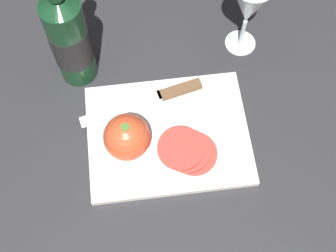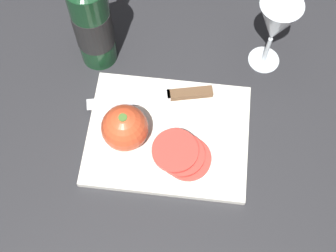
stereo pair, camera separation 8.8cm
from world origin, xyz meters
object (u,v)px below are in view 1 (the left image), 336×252
wine_glass (249,6)px  whole_tomato (127,137)px  wine_bottle (69,38)px  tomato_slice_stack_near (187,151)px  knife (165,95)px

wine_glass → whole_tomato: size_ratio=2.03×
wine_bottle → whole_tomato: wine_bottle is taller
wine_glass → tomato_slice_stack_near: (0.15, 0.24, -0.10)m
wine_glass → knife: wine_glass is taller
knife → tomato_slice_stack_near: bearing=89.1°
whole_tomato → knife: (-0.08, -0.10, -0.04)m
wine_bottle → knife: bearing=152.3°
knife → tomato_slice_stack_near: size_ratio=2.21×
tomato_slice_stack_near → knife: bearing=-78.0°
wine_glass → whole_tomato: 0.35m
knife → tomato_slice_stack_near: 0.13m
wine_glass → knife: size_ratio=0.72×
wine_glass → knife: bearing=33.3°
whole_tomato → tomato_slice_stack_near: size_ratio=0.78×
knife → wine_bottle: bearing=-40.6°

